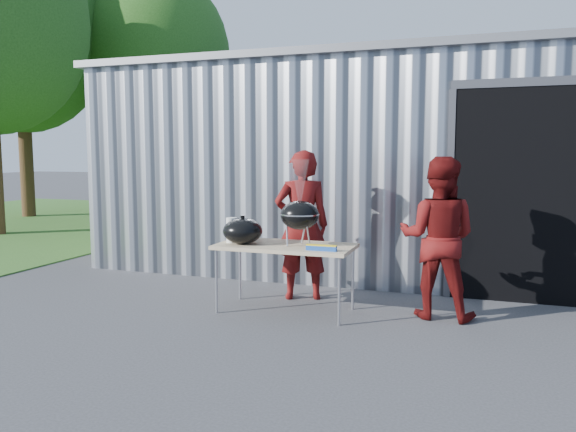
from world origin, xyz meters
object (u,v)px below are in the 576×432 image
at_px(kettle_grill, 300,207).
at_px(person_cook, 302,225).
at_px(person_bystander, 438,238).
at_px(folding_table, 285,248).

bearing_deg(kettle_grill, person_cook, 105.55).
bearing_deg(person_bystander, kettle_grill, 17.73).
bearing_deg(person_cook, person_bystander, 148.08).
relative_size(kettle_grill, person_cook, 0.52).
bearing_deg(person_bystander, folding_table, 15.61).
xyz_separation_m(kettle_grill, person_bystander, (1.43, 0.35, -0.31)).
bearing_deg(folding_table, person_cook, 90.18).
height_order(kettle_grill, person_cook, person_cook).
bearing_deg(person_bystander, person_cook, -5.69).
xyz_separation_m(folding_table, person_cook, (-0.00, 0.60, 0.18)).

